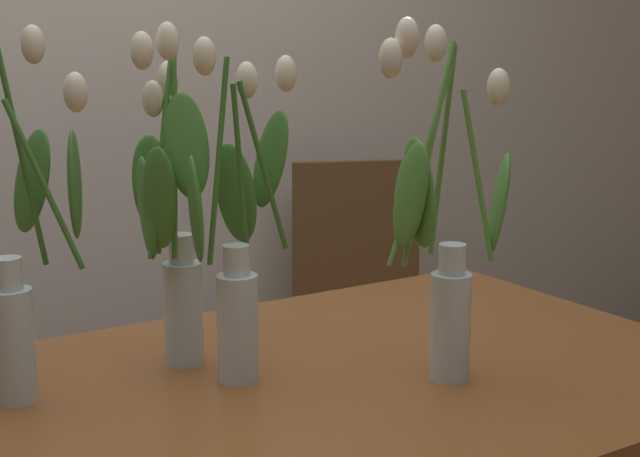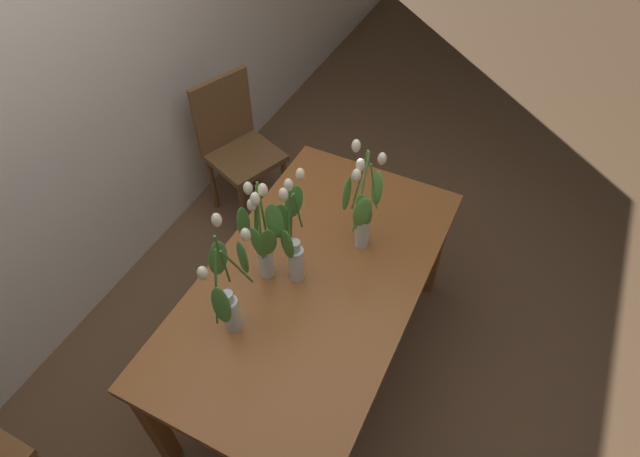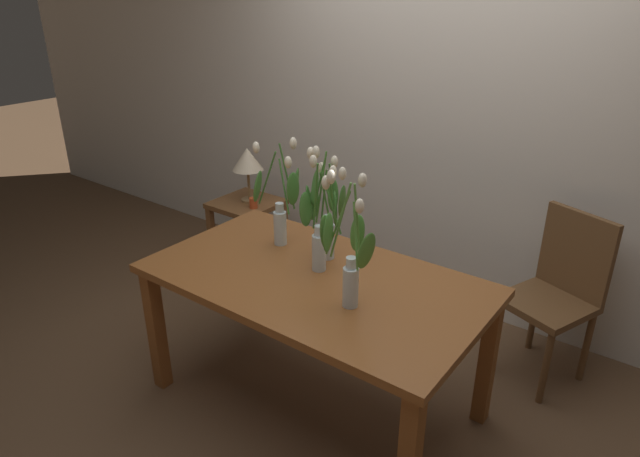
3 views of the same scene
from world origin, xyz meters
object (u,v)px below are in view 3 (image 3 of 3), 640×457
(dining_table, at_px, (314,293))
(tulip_vase_1, at_px, (281,207))
(side_table, at_px, (247,216))
(tulip_vase_0, at_px, (323,215))
(tulip_vase_2, at_px, (348,256))
(table_lamp, at_px, (248,161))
(dining_chair, at_px, (558,287))
(pillar_candle, at_px, (253,203))
(tulip_vase_3, at_px, (323,229))

(dining_table, bearing_deg, tulip_vase_1, 153.53)
(tulip_vase_1, height_order, side_table, tulip_vase_1)
(tulip_vase_0, relative_size, side_table, 1.06)
(tulip_vase_1, xyz_separation_m, side_table, (-0.93, 0.69, -0.52))
(dining_table, height_order, tulip_vase_2, tulip_vase_2)
(tulip_vase_0, distance_m, table_lamp, 1.38)
(dining_chair, height_order, side_table, dining_chair)
(side_table, bearing_deg, tulip_vase_2, -32.44)
(dining_chair, xyz_separation_m, table_lamp, (-2.14, -0.10, 0.33))
(tulip_vase_0, bearing_deg, table_lamp, 149.24)
(pillar_candle, bearing_deg, tulip_vase_0, -30.26)
(table_lamp, distance_m, pillar_candle, 0.30)
(pillar_candle, bearing_deg, tulip_vase_3, -32.45)
(side_table, distance_m, table_lamp, 0.42)
(side_table, height_order, table_lamp, table_lamp)
(dining_table, height_order, pillar_candle, dining_table)
(tulip_vase_1, relative_size, side_table, 1.05)
(table_lamp, bearing_deg, tulip_vase_2, -33.24)
(dining_table, xyz_separation_m, side_table, (-1.28, 0.87, -0.22))
(tulip_vase_2, bearing_deg, tulip_vase_1, 154.75)
(dining_table, distance_m, tulip_vase_0, 0.38)
(dining_table, distance_m, pillar_candle, 1.41)
(dining_table, relative_size, dining_chair, 1.72)
(tulip_vase_2, bearing_deg, dining_chair, 60.67)
(tulip_vase_1, relative_size, tulip_vase_3, 1.03)
(tulip_vase_0, height_order, pillar_candle, tulip_vase_0)
(tulip_vase_2, height_order, tulip_vase_3, tulip_vase_2)
(dining_chair, distance_m, table_lamp, 2.17)
(tulip_vase_3, distance_m, side_table, 1.58)
(dining_table, bearing_deg, tulip_vase_0, 114.50)
(tulip_vase_3, xyz_separation_m, table_lamp, (-1.25, 0.80, -0.09))
(tulip_vase_0, distance_m, tulip_vase_2, 0.45)
(tulip_vase_0, height_order, table_lamp, tulip_vase_0)
(tulip_vase_0, height_order, dining_chair, tulip_vase_0)
(side_table, bearing_deg, table_lamp, 51.45)
(side_table, relative_size, table_lamp, 1.38)
(dining_table, height_order, tulip_vase_1, tulip_vase_1)
(tulip_vase_3, bearing_deg, tulip_vase_0, 125.09)
(dining_chair, bearing_deg, dining_table, -131.66)
(tulip_vase_1, bearing_deg, side_table, 143.41)
(tulip_vase_0, distance_m, pillar_candle, 1.30)
(tulip_vase_1, relative_size, table_lamp, 1.45)
(tulip_vase_2, xyz_separation_m, pillar_candle, (-1.41, 0.92, -0.38))
(side_table, height_order, pillar_candle, pillar_candle)
(table_lamp, bearing_deg, dining_table, -35.00)
(tulip_vase_0, bearing_deg, tulip_vase_3, -54.91)
(tulip_vase_1, xyz_separation_m, pillar_candle, (-0.80, 0.63, -0.37))
(tulip_vase_0, relative_size, pillar_candle, 7.77)
(dining_table, relative_size, tulip_vase_2, 2.72)
(dining_chair, relative_size, side_table, 1.69)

